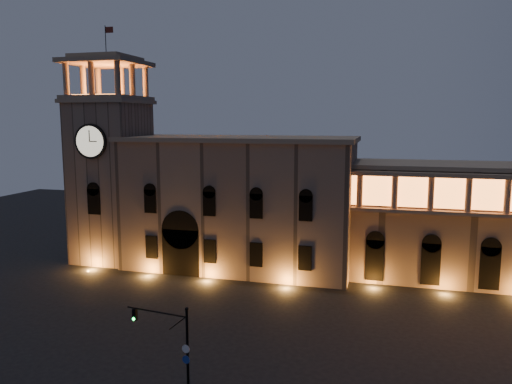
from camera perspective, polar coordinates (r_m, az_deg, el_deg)
ground at (r=48.78m, az=-7.39°, el=-15.77°), size 160.00×160.00×0.00m
government_building at (r=66.84m, az=-2.02°, el=-1.24°), size 30.80×12.80×17.60m
clock_tower at (r=73.02m, az=-16.23°, el=2.20°), size 9.80×9.80×32.40m
traffic_light at (r=37.06m, az=-9.05°, el=-17.54°), size 5.15×1.01×7.12m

